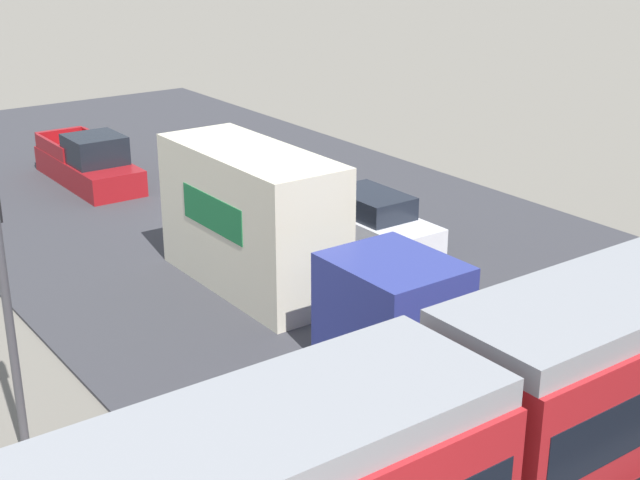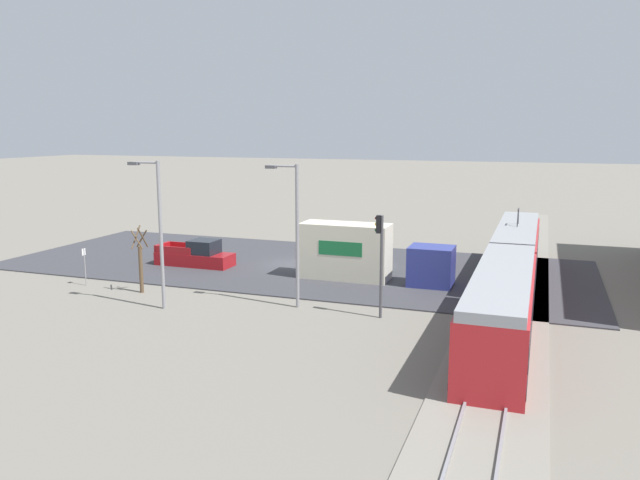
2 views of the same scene
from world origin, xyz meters
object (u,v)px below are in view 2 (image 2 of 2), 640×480
object	(u,v)px
light_rail_tram	(510,275)
pickup_truck	(196,256)
sedan_car_0	(356,255)
box_truck	(366,255)
traffic_light_pole	(380,252)
street_lamp_mid_block	(294,226)
no_parking_sign	(85,263)
street_tree	(141,263)
street_lamp_near_crossing	(157,225)

from	to	relation	value
light_rail_tram	pickup_truck	size ratio (longest dim) A/B	5.04
light_rail_tram	sedan_car_0	xyz separation A→B (m)	(-7.39, -11.38, -1.05)
box_truck	traffic_light_pole	world-z (taller)	traffic_light_pole
light_rail_tram	street_lamp_mid_block	size ratio (longest dim) A/B	3.58
box_truck	no_parking_sign	bearing A→B (deg)	-66.38
light_rail_tram	box_truck	distance (m)	9.81
pickup_truck	no_parking_sign	distance (m)	8.39
pickup_truck	sedan_car_0	world-z (taller)	pickup_truck
box_truck	no_parking_sign	distance (m)	18.33
light_rail_tram	street_lamp_mid_block	world-z (taller)	street_lamp_mid_block
sedan_car_0	no_parking_sign	xyz separation A→B (m)	(11.90, -14.81, 0.74)
pickup_truck	sedan_car_0	bearing A→B (deg)	111.96
traffic_light_pole	sedan_car_0	bearing A→B (deg)	-158.12
light_rail_tram	street_tree	bearing A→B (deg)	-77.58
pickup_truck	street_tree	size ratio (longest dim) A/B	1.39
street_lamp_mid_block	sedan_car_0	bearing A→B (deg)	179.26
light_rail_tram	no_parking_sign	size ratio (longest dim) A/B	11.95
traffic_light_pole	street_lamp_near_crossing	xyz separation A→B (m)	(2.45, -12.12, 1.21)
no_parking_sign	sedan_car_0	bearing A→B (deg)	128.79
traffic_light_pole	no_parking_sign	distance (m)	19.85
no_parking_sign	street_lamp_near_crossing	bearing A→B (deg)	69.69
street_lamp_mid_block	street_lamp_near_crossing	bearing A→B (deg)	-68.27
box_truck	pickup_truck	world-z (taller)	box_truck
street_tree	pickup_truck	bearing A→B (deg)	-174.66
street_tree	street_lamp_near_crossing	size ratio (longest dim) A/B	0.50
traffic_light_pole	street_tree	size ratio (longest dim) A/B	1.34
street_lamp_near_crossing	pickup_truck	bearing A→B (deg)	-159.54
pickup_truck	sedan_car_0	size ratio (longest dim) A/B	1.21
street_tree	street_lamp_near_crossing	distance (m)	4.96
pickup_truck	street_tree	bearing A→B (deg)	5.34
light_rail_tram	traffic_light_pole	xyz separation A→B (m)	(4.88, -6.45, 1.80)
pickup_truck	no_parking_sign	bearing A→B (deg)	-26.89
light_rail_tram	street_tree	world-z (taller)	light_rail_tram
traffic_light_pole	no_parking_sign	bearing A→B (deg)	-91.07
sedan_car_0	street_lamp_near_crossing	size ratio (longest dim) A/B	0.57
street_tree	light_rail_tram	bearing A→B (deg)	102.42
sedan_car_0	street_tree	world-z (taller)	street_tree
no_parking_sign	traffic_light_pole	bearing A→B (deg)	88.93
sedan_car_0	traffic_light_pole	size ratio (longest dim) A/B	0.85
street_tree	no_parking_sign	size ratio (longest dim) A/B	1.71
box_truck	street_tree	world-z (taller)	street_tree
street_lamp_mid_block	traffic_light_pole	bearing A→B (deg)	85.97
street_lamp_mid_block	no_parking_sign	world-z (taller)	street_lamp_mid_block
street_lamp_near_crossing	street_lamp_mid_block	size ratio (longest dim) A/B	1.03
street_tree	street_lamp_mid_block	size ratio (longest dim) A/B	0.51
pickup_truck	street_lamp_mid_block	xyz separation A→B (m)	(7.47, 10.87, 3.88)
traffic_light_pole	street_tree	xyz separation A→B (m)	(-0.11, -15.23, -1.69)
street_lamp_near_crossing	no_parking_sign	size ratio (longest dim) A/B	3.42
street_tree	street_lamp_near_crossing	world-z (taller)	street_lamp_near_crossing
sedan_car_0	light_rail_tram	bearing A→B (deg)	56.98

